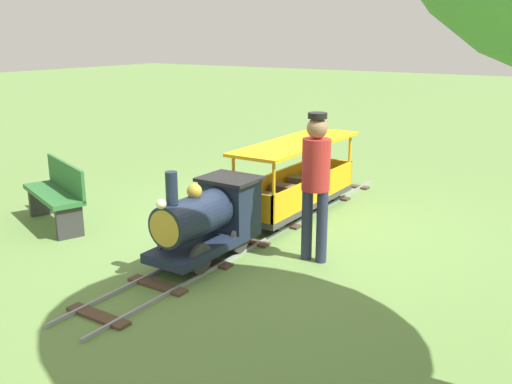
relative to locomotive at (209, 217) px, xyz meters
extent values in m
plane|color=#608442|center=(0.00, -1.23, -0.49)|extent=(60.00, 60.00, 0.00)
cube|color=gray|center=(-0.22, -1.05, -0.47)|extent=(0.03, 6.05, 0.04)
cube|color=gray|center=(0.22, -1.05, -0.47)|extent=(0.03, 6.05, 0.04)
cube|color=#4C3828|center=(0.00, -3.69, -0.47)|extent=(0.68, 0.14, 0.03)
cube|color=#4C3828|center=(0.00, -2.94, -0.47)|extent=(0.68, 0.14, 0.03)
cube|color=#4C3828|center=(0.00, -2.18, -0.47)|extent=(0.68, 0.14, 0.03)
cube|color=#4C3828|center=(0.00, -1.42, -0.47)|extent=(0.68, 0.14, 0.03)
cube|color=#4C3828|center=(0.00, -0.67, -0.47)|extent=(0.68, 0.14, 0.03)
cube|color=#4C3828|center=(0.00, 0.09, -0.47)|extent=(0.68, 0.14, 0.03)
cube|color=#4C3828|center=(0.00, 0.84, -0.47)|extent=(0.68, 0.14, 0.03)
cube|color=#4C3828|center=(0.00, 1.60, -0.47)|extent=(0.68, 0.14, 0.03)
cube|color=#192338|center=(0.00, 0.08, -0.28)|extent=(0.56, 1.40, 0.10)
cylinder|color=#192338|center=(0.00, 0.28, 0.07)|extent=(0.44, 0.85, 0.44)
cylinder|color=#B7932D|center=(0.00, 0.70, 0.07)|extent=(0.37, 0.02, 0.37)
cylinder|color=#192338|center=(0.00, 0.58, 0.46)|extent=(0.12, 0.12, 0.33)
sphere|color=#B7932D|center=(0.00, 0.23, 0.34)|extent=(0.16, 0.16, 0.16)
cube|color=#192338|center=(0.00, -0.40, 0.05)|extent=(0.56, 0.45, 0.55)
cube|color=black|center=(0.00, -0.40, 0.34)|extent=(0.64, 0.53, 0.04)
sphere|color=#F2EAB2|center=(0.00, 0.73, 0.33)|extent=(0.10, 0.10, 0.10)
cylinder|color=#2D2D2D|center=(-0.22, 0.43, -0.29)|extent=(0.05, 0.32, 0.32)
cylinder|color=#2D2D2D|center=(0.22, 0.43, -0.29)|extent=(0.05, 0.32, 0.32)
cylinder|color=#2D2D2D|center=(-0.22, -0.27, -0.29)|extent=(0.05, 0.32, 0.32)
cylinder|color=#2D2D2D|center=(0.22, -0.27, -0.29)|extent=(0.05, 0.32, 0.32)
cube|color=#3F3F3F|center=(0.00, -1.95, -0.31)|extent=(0.64, 2.25, 0.08)
cube|color=orange|center=(-0.30, -1.95, -0.09)|extent=(0.04, 2.25, 0.35)
cube|color=orange|center=(0.30, -1.95, -0.09)|extent=(0.04, 2.25, 0.35)
cube|color=orange|center=(0.00, -0.84, -0.09)|extent=(0.64, 0.04, 0.35)
cube|color=orange|center=(0.00, -3.05, -0.09)|extent=(0.64, 0.04, 0.35)
cylinder|color=orange|center=(-0.29, -0.87, 0.11)|extent=(0.04, 0.04, 0.75)
cylinder|color=orange|center=(0.29, -0.87, 0.11)|extent=(0.04, 0.04, 0.75)
cylinder|color=orange|center=(-0.29, -3.02, 0.11)|extent=(0.04, 0.04, 0.75)
cylinder|color=orange|center=(0.29, -3.02, 0.11)|extent=(0.04, 0.04, 0.75)
cube|color=orange|center=(0.00, -1.95, 0.50)|extent=(0.74, 2.35, 0.04)
cube|color=brown|center=(0.00, -2.68, -0.15)|extent=(0.48, 0.20, 0.24)
cube|color=brown|center=(0.00, -2.19, -0.15)|extent=(0.48, 0.20, 0.24)
cube|color=brown|center=(0.00, -1.70, -0.15)|extent=(0.48, 0.20, 0.24)
cube|color=brown|center=(0.00, -1.22, -0.15)|extent=(0.48, 0.20, 0.24)
cylinder|color=#262626|center=(-0.22, -1.16, -0.33)|extent=(0.04, 0.24, 0.24)
cylinder|color=#262626|center=(0.22, -1.16, -0.33)|extent=(0.04, 0.24, 0.24)
cylinder|color=#262626|center=(-0.22, -2.73, -0.33)|extent=(0.04, 0.24, 0.24)
cylinder|color=#262626|center=(0.22, -2.73, -0.33)|extent=(0.04, 0.24, 0.24)
cylinder|color=#282D47|center=(-1.06, -0.60, -0.09)|extent=(0.12, 0.12, 0.80)
cylinder|color=#282D47|center=(-0.88, -0.60, -0.09)|extent=(0.12, 0.12, 0.80)
cylinder|color=#B22828|center=(-0.97, -0.60, 0.59)|extent=(0.30, 0.30, 0.55)
sphere|color=#936B4C|center=(-0.97, -0.60, 0.97)|extent=(0.22, 0.22, 0.22)
cylinder|color=black|center=(-0.97, -0.60, 1.10)|extent=(0.20, 0.20, 0.06)
cube|color=#2D6B33|center=(2.37, 0.19, -0.07)|extent=(1.36, 0.83, 0.06)
cube|color=#2D6B33|center=(2.30, 0.02, 0.13)|extent=(1.23, 0.50, 0.40)
cube|color=#333333|center=(1.83, 0.39, -0.28)|extent=(0.19, 0.33, 0.42)
cube|color=#333333|center=(2.90, -0.01, -0.28)|extent=(0.19, 0.33, 0.42)
camera|label=1|loc=(-3.62, 4.61, 1.92)|focal=39.91mm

